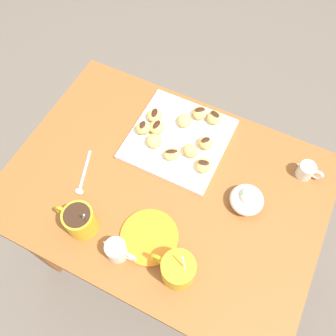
% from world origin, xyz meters
% --- Properties ---
extents(ground_plane, '(8.00, 8.00, 0.00)m').
position_xyz_m(ground_plane, '(0.00, 0.00, 0.00)').
color(ground_plane, '#665B51').
extents(dining_table, '(1.01, 0.73, 0.74)m').
position_xyz_m(dining_table, '(0.00, 0.00, 0.60)').
color(dining_table, '#935628').
rests_on(dining_table, ground_plane).
extents(pastry_plate_square, '(0.32, 0.32, 0.02)m').
position_xyz_m(pastry_plate_square, '(0.03, -0.17, 0.75)').
color(pastry_plate_square, white).
rests_on(pastry_plate_square, dining_table).
extents(coffee_mug_mustard_left, '(0.13, 0.09, 0.15)m').
position_xyz_m(coffee_mug_mustard_left, '(-0.15, 0.23, 0.79)').
color(coffee_mug_mustard_left, gold).
rests_on(coffee_mug_mustard_left, dining_table).
extents(coffee_mug_mustard_right, '(0.13, 0.09, 0.15)m').
position_xyz_m(coffee_mug_mustard_right, '(0.16, 0.23, 0.79)').
color(coffee_mug_mustard_right, gold).
rests_on(coffee_mug_mustard_right, dining_table).
extents(cream_pitcher_white, '(0.10, 0.06, 0.07)m').
position_xyz_m(cream_pitcher_white, '(0.02, 0.26, 0.78)').
color(cream_pitcher_white, white).
rests_on(cream_pitcher_white, dining_table).
extents(ice_cream_bowl, '(0.10, 0.10, 0.08)m').
position_xyz_m(ice_cream_bowl, '(-0.25, -0.06, 0.77)').
color(ice_cream_bowl, white).
rests_on(ice_cream_bowl, dining_table).
extents(chocolate_sauce_pitcher, '(0.09, 0.05, 0.06)m').
position_xyz_m(chocolate_sauce_pitcher, '(-0.39, -0.24, 0.77)').
color(chocolate_sauce_pitcher, white).
rests_on(chocolate_sauce_pitcher, dining_table).
extents(saucer_orange_left, '(0.17, 0.17, 0.01)m').
position_xyz_m(saucer_orange_left, '(-0.04, 0.17, 0.75)').
color(saucer_orange_left, orange).
rests_on(saucer_orange_left, dining_table).
extents(loose_spoon_near_saucer, '(0.07, 0.15, 0.01)m').
position_xyz_m(loose_spoon_near_saucer, '(0.25, 0.09, 0.74)').
color(loose_spoon_near_saucer, silver).
rests_on(loose_spoon_near_saucer, dining_table).
extents(beignet_0, '(0.07, 0.07, 0.03)m').
position_xyz_m(beignet_0, '(0.10, -0.12, 0.77)').
color(beignet_0, '#E5B260').
rests_on(beignet_0, pastry_plate_square).
extents(beignet_1, '(0.07, 0.07, 0.03)m').
position_xyz_m(beignet_1, '(0.02, -0.10, 0.77)').
color(beignet_1, '#E5B260').
rests_on(beignet_1, pastry_plate_square).
extents(chocolate_drizzle_1, '(0.04, 0.03, 0.00)m').
position_xyz_m(chocolate_drizzle_1, '(0.02, -0.10, 0.79)').
color(chocolate_drizzle_1, '#381E11').
rests_on(chocolate_drizzle_1, beignet_1).
extents(beignet_2, '(0.06, 0.05, 0.04)m').
position_xyz_m(beignet_2, '(-0.03, -0.13, 0.78)').
color(beignet_2, '#E5B260').
rests_on(beignet_2, pastry_plate_square).
extents(beignet_3, '(0.06, 0.06, 0.04)m').
position_xyz_m(beignet_3, '(-0.05, -0.29, 0.78)').
color(beignet_3, '#E5B260').
rests_on(beignet_3, pastry_plate_square).
extents(chocolate_drizzle_3, '(0.04, 0.03, 0.00)m').
position_xyz_m(chocolate_drizzle_3, '(-0.05, -0.29, 0.80)').
color(chocolate_drizzle_3, '#381E11').
rests_on(chocolate_drizzle_3, beignet_3).
extents(beignet_4, '(0.07, 0.07, 0.03)m').
position_xyz_m(beignet_4, '(0.01, -0.29, 0.77)').
color(beignet_4, '#E5B260').
rests_on(beignet_4, pastry_plate_square).
extents(chocolate_drizzle_4, '(0.04, 0.04, 0.00)m').
position_xyz_m(chocolate_drizzle_4, '(0.01, -0.29, 0.79)').
color(chocolate_drizzle_4, '#381E11').
rests_on(chocolate_drizzle_4, beignet_4).
extents(beignet_5, '(0.07, 0.07, 0.03)m').
position_xyz_m(beignet_5, '(0.04, -0.24, 0.77)').
color(beignet_5, '#E5B260').
rests_on(beignet_5, pastry_plate_square).
extents(beignet_6, '(0.06, 0.05, 0.04)m').
position_xyz_m(beignet_6, '(-0.06, -0.18, 0.78)').
color(beignet_6, '#E5B260').
rests_on(beignet_6, pastry_plate_square).
extents(chocolate_drizzle_6, '(0.03, 0.03, 0.00)m').
position_xyz_m(chocolate_drizzle_6, '(-0.06, -0.18, 0.80)').
color(chocolate_drizzle_6, '#381E11').
rests_on(chocolate_drizzle_6, beignet_6).
extents(beignet_7, '(0.06, 0.06, 0.03)m').
position_xyz_m(beignet_7, '(0.11, -0.17, 0.77)').
color(beignet_7, '#E5B260').
rests_on(beignet_7, pastry_plate_square).
extents(chocolate_drizzle_7, '(0.02, 0.04, 0.00)m').
position_xyz_m(chocolate_drizzle_7, '(0.11, -0.17, 0.79)').
color(chocolate_drizzle_7, '#381E11').
rests_on(chocolate_drizzle_7, beignet_7).
extents(beignet_8, '(0.06, 0.06, 0.04)m').
position_xyz_m(beignet_8, '(-0.09, -0.10, 0.77)').
color(beignet_8, '#E5B260').
rests_on(beignet_8, pastry_plate_square).
extents(chocolate_drizzle_8, '(0.04, 0.03, 0.00)m').
position_xyz_m(chocolate_drizzle_8, '(-0.09, -0.10, 0.79)').
color(chocolate_drizzle_8, '#381E11').
rests_on(chocolate_drizzle_8, beignet_8).
extents(beignet_9, '(0.08, 0.07, 0.03)m').
position_xyz_m(beignet_9, '(0.14, -0.21, 0.77)').
color(beignet_9, '#E5B260').
rests_on(beignet_9, pastry_plate_square).
extents(chocolate_drizzle_9, '(0.03, 0.04, 0.00)m').
position_xyz_m(chocolate_drizzle_9, '(0.14, -0.21, 0.79)').
color(chocolate_drizzle_9, '#381E11').
rests_on(chocolate_drizzle_9, beignet_9).
extents(beignet_10, '(0.07, 0.06, 0.04)m').
position_xyz_m(beignet_10, '(0.15, -0.14, 0.78)').
color(beignet_10, '#E5B260').
rests_on(beignet_10, pastry_plate_square).
extents(chocolate_drizzle_10, '(0.02, 0.03, 0.00)m').
position_xyz_m(chocolate_drizzle_10, '(0.15, -0.14, 0.80)').
color(chocolate_drizzle_10, '#381E11').
rests_on(chocolate_drizzle_10, beignet_10).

